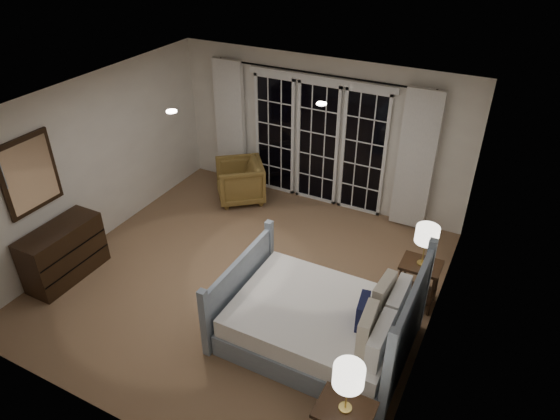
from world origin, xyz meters
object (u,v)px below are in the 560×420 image
at_px(bed, 322,322).
at_px(lamp_right, 427,235).
at_px(armchair, 240,181).
at_px(dresser, 63,252).
at_px(nightstand_right, 419,277).
at_px(lamp_left, 349,376).

distance_m(bed, lamp_right, 1.64).
bearing_deg(lamp_right, armchair, 159.96).
relative_size(lamp_right, dresser, 0.49).
bearing_deg(nightstand_right, lamp_left, -92.29).
bearing_deg(armchair, lamp_right, 31.69).
height_order(bed, nightstand_right, bed).
xyz_separation_m(bed, lamp_right, (0.82, 1.20, 0.76)).
height_order(bed, armchair, bed).
distance_m(bed, dresser, 3.68).
relative_size(lamp_left, dresser, 0.48).
xyz_separation_m(nightstand_right, lamp_left, (-0.10, -2.41, 0.67)).
distance_m(lamp_right, armchair, 3.71).
relative_size(lamp_left, lamp_right, 0.97).
height_order(nightstand_right, dresser, dresser).
relative_size(nightstand_right, lamp_right, 1.17).
relative_size(bed, armchair, 2.70).
height_order(armchair, dresser, dresser).
distance_m(bed, lamp_left, 1.62).
distance_m(nightstand_right, lamp_left, 2.51).
bearing_deg(dresser, bed, 7.41).
bearing_deg(lamp_right, nightstand_right, 180.00).
relative_size(armchair, dresser, 0.70).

